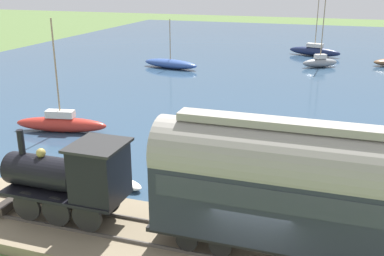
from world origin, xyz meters
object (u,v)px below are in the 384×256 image
at_px(sailboat_navy, 314,51).
at_px(rowboat_off_pier, 340,159).
at_px(sailboat_red, 61,123).
at_px(sailboat_gray, 320,62).
at_px(rowboat_mid_harbor, 76,165).
at_px(rowboat_far_out, 310,201).
at_px(steam_locomotive, 72,175).
at_px(passenger_coach, 292,185).
at_px(sailboat_blue, 170,64).
at_px(rowboat_near_shore, 121,183).

relative_size(sailboat_navy, rowboat_off_pier, 3.40).
relative_size(sailboat_red, sailboat_gray, 0.84).
relative_size(sailboat_red, rowboat_mid_harbor, 2.47).
bearing_deg(rowboat_far_out, rowboat_mid_harbor, 83.46).
bearing_deg(steam_locomotive, passenger_coach, -90.00).
height_order(passenger_coach, sailboat_red, sailboat_red).
distance_m(sailboat_navy, rowboat_mid_harbor, 40.23).
height_order(sailboat_navy, sailboat_blue, sailboat_navy).
bearing_deg(sailboat_navy, rowboat_far_out, -158.93).
xyz_separation_m(sailboat_navy, sailboat_gray, (-7.32, -1.07, -0.03)).
xyz_separation_m(sailboat_blue, rowboat_off_pier, (-21.02, -17.76, -0.33)).
relative_size(rowboat_near_shore, rowboat_far_out, 1.00).
height_order(passenger_coach, rowboat_off_pier, passenger_coach).
xyz_separation_m(passenger_coach, rowboat_off_pier, (10.39, -1.58, -3.01)).
bearing_deg(rowboat_off_pier, rowboat_far_out, -138.88).
relative_size(steam_locomotive, rowboat_far_out, 2.10).
bearing_deg(passenger_coach, rowboat_mid_harbor, 65.48).
bearing_deg(passenger_coach, rowboat_far_out, -5.13).
relative_size(passenger_coach, sailboat_navy, 1.13).
height_order(sailboat_blue, rowboat_off_pier, sailboat_blue).
distance_m(sailboat_navy, rowboat_near_shore, 40.83).
bearing_deg(rowboat_far_out, sailboat_gray, -1.86).
height_order(sailboat_gray, rowboat_near_shore, sailboat_gray).
distance_m(sailboat_navy, rowboat_far_out, 39.68).
height_order(sailboat_navy, rowboat_near_shore, sailboat_navy).
xyz_separation_m(passenger_coach, sailboat_blue, (31.41, 16.18, -2.68)).
bearing_deg(rowboat_near_shore, sailboat_navy, 7.12).
height_order(steam_locomotive, rowboat_off_pier, steam_locomotive).
bearing_deg(rowboat_mid_harbor, rowboat_far_out, -51.15).
height_order(sailboat_gray, rowboat_mid_harbor, sailboat_gray).
height_order(sailboat_red, rowboat_near_shore, sailboat_red).
height_order(rowboat_off_pier, rowboat_near_shore, rowboat_near_shore).
height_order(rowboat_off_pier, rowboat_far_out, rowboat_far_out).
height_order(sailboat_navy, sailboat_red, sailboat_navy).
height_order(rowboat_near_shore, rowboat_mid_harbor, rowboat_near_shore).
relative_size(rowboat_off_pier, rowboat_near_shore, 0.96).
bearing_deg(rowboat_near_shore, rowboat_off_pier, -40.71).
bearing_deg(passenger_coach, sailboat_navy, 2.70).
xyz_separation_m(sailboat_blue, rowboat_mid_harbor, (-26.26, -4.90, -0.31)).
distance_m(sailboat_gray, rowboat_far_out, 32.32).
bearing_deg(rowboat_far_out, sailboat_blue, 27.45).
xyz_separation_m(sailboat_gray, rowboat_off_pier, (-26.61, -2.61, -0.44)).
height_order(rowboat_off_pier, rowboat_mid_harbor, rowboat_mid_harbor).
height_order(passenger_coach, rowboat_near_shore, passenger_coach).
xyz_separation_m(steam_locomotive, rowboat_off_pier, (10.39, -9.63, -2.17)).
distance_m(sailboat_navy, sailboat_gray, 7.39).
bearing_deg(rowboat_off_pier, sailboat_blue, 92.85).
bearing_deg(passenger_coach, steam_locomotive, 90.00).
bearing_deg(sailboat_blue, rowboat_far_out, -137.20).
bearing_deg(rowboat_far_out, rowboat_near_shore, 90.84).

